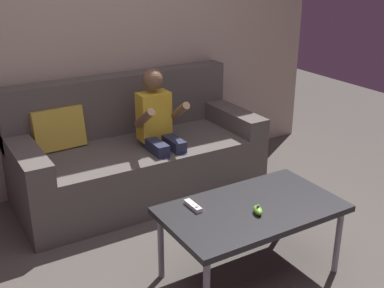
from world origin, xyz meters
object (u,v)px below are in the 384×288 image
person_seated_on_couch (160,128)px  nunchuk_lime (258,210)px  coffee_table (252,213)px  couch (135,156)px  game_remote_white_near_edge (193,206)px

person_seated_on_couch → nunchuk_lime: 1.20m
coffee_table → nunchuk_lime: nunchuk_lime is taller
couch → nunchuk_lime: 1.39m
person_seated_on_couch → nunchuk_lime: bearing=-91.3°
person_seated_on_couch → coffee_table: person_seated_on_couch is taller
nunchuk_lime → couch: bearing=93.8°
game_remote_white_near_edge → person_seated_on_couch: bearing=72.9°
couch → person_seated_on_couch: bearing=-57.6°
coffee_table → game_remote_white_near_edge: 0.33m
couch → nunchuk_lime: size_ratio=18.35×
couch → nunchuk_lime: (0.09, -1.38, 0.16)m
couch → nunchuk_lime: bearing=-86.2°
coffee_table → game_remote_white_near_edge: (-0.29, 0.16, 0.05)m
couch → nunchuk_lime: couch is taller
person_seated_on_couch → nunchuk_lime: size_ratio=9.84×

